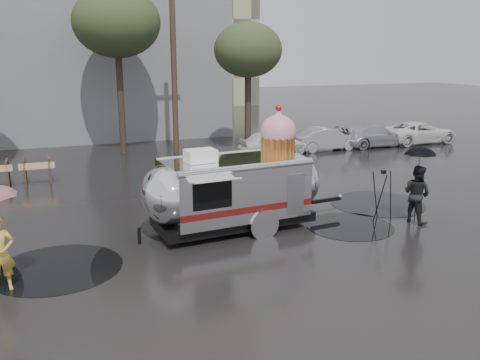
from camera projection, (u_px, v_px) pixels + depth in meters
name	position (u px, v px, depth m)	size (l,w,h in m)	color
ground	(217.00, 264.00, 12.27)	(120.00, 120.00, 0.00)	black
puddles	(277.00, 228.00, 14.74)	(13.37, 4.85, 0.01)	black
grey_building	(30.00, 27.00, 31.04)	(22.00, 12.00, 13.00)	slate
utility_pole	(174.00, 60.00, 24.69)	(1.60, 0.28, 9.00)	#473323
tree_mid	(117.00, 23.00, 24.32)	(4.20, 4.20, 8.03)	#382D26
tree_right	(248.00, 51.00, 24.90)	(3.36, 3.36, 6.42)	#382D26
parked_cars	(355.00, 135.00, 27.05)	(13.20, 1.90, 1.50)	silver
airstream_trailer	(236.00, 186.00, 14.46)	(6.64, 2.86, 3.58)	silver
person_left	(0.00, 254.00, 10.72)	(0.60, 0.40, 1.65)	gold
person_right	(417.00, 194.00, 15.11)	(0.84, 0.47, 1.75)	black
umbrella_black	(420.00, 159.00, 14.85)	(1.14, 1.14, 2.33)	black
tripod	(382.00, 190.00, 15.22)	(0.64, 0.62, 1.58)	black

